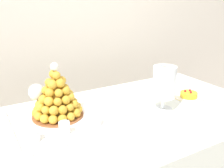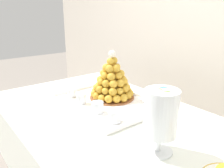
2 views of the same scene
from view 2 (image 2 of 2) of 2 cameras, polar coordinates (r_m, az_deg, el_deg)
The scene contains 9 objects.
buffet_table at distance 1.17m, azimuth 2.95°, elevation -14.21°, with size 1.69×0.87×0.79m.
serving_tray at distance 1.33m, azimuth -1.35°, elevation -4.69°, with size 0.58×0.43×0.02m.
croquembouche at distance 1.36m, azimuth 0.01°, elevation 0.87°, with size 0.27×0.27×0.29m.
dessert_cup_left at distance 1.43m, azimuth -9.89°, elevation -2.23°, with size 0.05×0.05×0.05m.
dessert_cup_mid_left at distance 1.31m, azimuth -7.55°, elevation -3.71°, with size 0.05×0.05×0.06m.
dessert_cup_centre at distance 1.20m, azimuth -3.60°, elevation -5.85°, with size 0.06×0.06×0.06m.
dessert_cup_mid_right at distance 1.10m, azimuth 0.67°, elevation -8.02°, with size 0.06×0.06×0.06m.
macaron_goblet at distance 0.86m, azimuth 11.96°, elevation -7.26°, with size 0.13×0.13×0.26m.
wine_glass at distance 1.46m, azimuth -0.37°, elevation 2.71°, with size 0.08×0.08×0.18m.
Camera 2 is at (0.75, -0.65, 1.31)m, focal length 37.13 mm.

